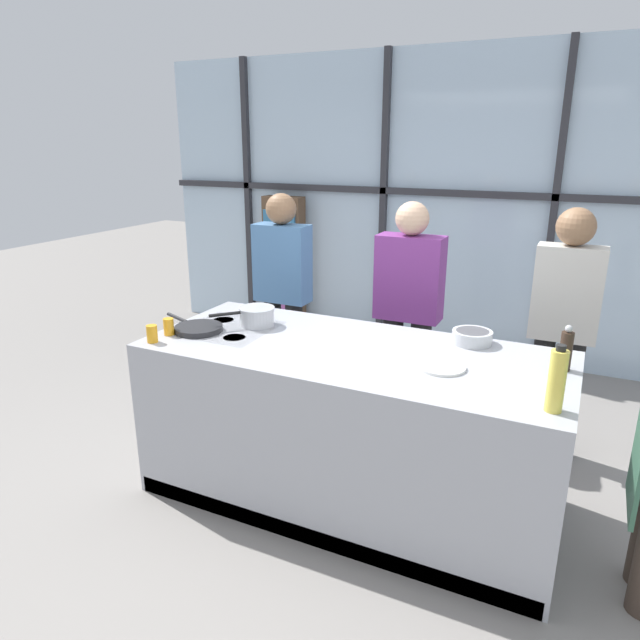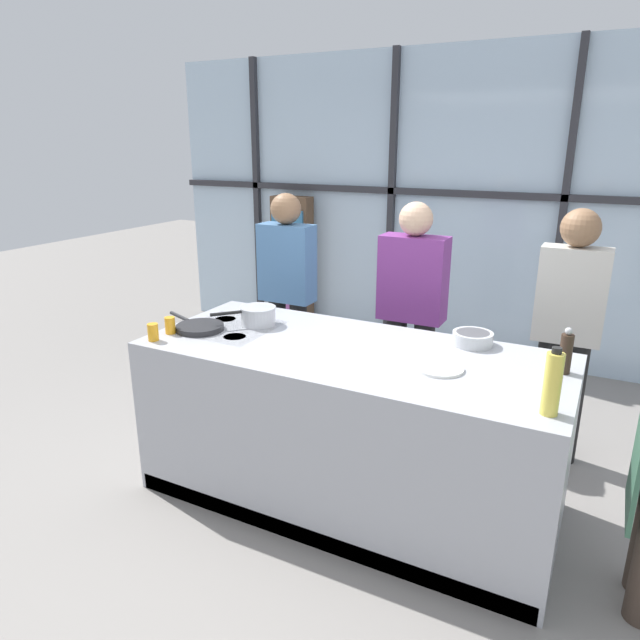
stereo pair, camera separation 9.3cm
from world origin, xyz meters
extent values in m
plane|color=gray|center=(0.00, 0.00, 0.00)|extent=(18.00, 18.00, 0.00)
cube|color=silver|center=(0.00, 2.65, 1.40)|extent=(6.40, 0.04, 2.80)
cube|color=#2D2D33|center=(0.00, 2.60, 1.54)|extent=(6.40, 0.06, 0.06)
cube|color=#2D2D33|center=(-2.30, 2.60, 1.40)|extent=(0.06, 0.06, 2.80)
cube|color=#2D2D33|center=(-0.77, 2.60, 1.40)|extent=(0.06, 0.06, 2.80)
cube|color=#2D2D33|center=(0.77, 2.60, 1.40)|extent=(0.06, 0.06, 2.80)
cube|color=brown|center=(-1.80, 2.47, 0.73)|extent=(0.43, 0.16, 1.45)
cube|color=#994C93|center=(-1.80, 2.37, 0.32)|extent=(0.36, 0.03, 0.32)
cube|color=red|center=(-1.80, 2.37, 0.76)|extent=(0.36, 0.03, 0.32)
cube|color=teal|center=(-1.80, 2.37, 1.16)|extent=(0.36, 0.03, 0.32)
cube|color=#A8AAB2|center=(0.00, 0.00, 0.46)|extent=(2.28, 0.98, 0.93)
cube|color=black|center=(-0.80, 0.00, 0.92)|extent=(0.52, 0.52, 0.01)
cube|color=black|center=(0.00, -0.48, 0.05)|extent=(2.24, 0.03, 0.10)
cylinder|color=#38383D|center=(-0.93, -0.12, 0.92)|extent=(0.13, 0.13, 0.01)
cylinder|color=#38383D|center=(-0.68, -0.12, 0.92)|extent=(0.13, 0.13, 0.01)
cylinder|color=#38383D|center=(-0.93, 0.12, 0.92)|extent=(0.13, 0.13, 0.01)
cylinder|color=#38383D|center=(-0.68, 0.12, 0.92)|extent=(0.13, 0.13, 0.01)
cylinder|color=black|center=(-0.91, 1.01, 0.41)|extent=(0.14, 0.14, 0.82)
cylinder|color=black|center=(-1.09, 1.01, 0.41)|extent=(0.14, 0.14, 0.82)
cube|color=#4C7AAD|center=(-1.00, 1.01, 1.11)|extent=(0.42, 0.19, 0.59)
sphere|color=#8C6647|center=(-1.00, 1.01, 1.52)|extent=(0.23, 0.23, 0.23)
cylinder|color=black|center=(0.10, 1.01, 0.40)|extent=(0.14, 0.14, 0.81)
cylinder|color=black|center=(-0.10, 1.01, 0.40)|extent=(0.14, 0.14, 0.81)
cube|color=#7A3384|center=(0.00, 1.01, 1.10)|extent=(0.45, 0.20, 0.58)
sphere|color=#D8AD8C|center=(0.00, 1.01, 1.50)|extent=(0.23, 0.23, 0.23)
cylinder|color=black|center=(1.09, 1.01, 0.41)|extent=(0.13, 0.13, 0.81)
cylinder|color=black|center=(0.91, 1.01, 0.41)|extent=(0.13, 0.13, 0.81)
cube|color=beige|center=(1.00, 1.01, 1.11)|extent=(0.40, 0.18, 0.59)
sphere|color=#8C6647|center=(1.00, 1.01, 1.51)|extent=(0.23, 0.23, 0.23)
cylinder|color=#232326|center=(-0.93, -0.12, 0.94)|extent=(0.28, 0.28, 0.03)
cylinder|color=#B26B2D|center=(-0.93, -0.12, 0.95)|extent=(0.22, 0.22, 0.01)
cylinder|color=#232326|center=(-1.16, -0.03, 0.95)|extent=(0.22, 0.10, 0.02)
cylinder|color=silver|center=(-0.68, 0.12, 0.98)|extent=(0.21, 0.21, 0.11)
cylinder|color=silver|center=(-0.68, 0.12, 1.03)|extent=(0.22, 0.22, 0.01)
cylinder|color=black|center=(-0.81, -0.02, 1.02)|extent=(0.14, 0.15, 0.02)
cylinder|color=white|center=(0.51, -0.06, 0.93)|extent=(0.24, 0.24, 0.01)
cylinder|color=silver|center=(0.57, 0.37, 0.96)|extent=(0.22, 0.22, 0.07)
cylinder|color=#4C4C51|center=(0.57, 0.37, 0.99)|extent=(0.18, 0.18, 0.01)
cylinder|color=#E0CC4C|center=(1.04, -0.32, 1.06)|extent=(0.07, 0.07, 0.27)
cylinder|color=black|center=(1.04, -0.32, 1.21)|extent=(0.04, 0.04, 0.02)
cylinder|color=#332319|center=(1.05, 0.17, 1.02)|extent=(0.06, 0.06, 0.20)
sphere|color=#B2B2B7|center=(1.05, 0.17, 1.14)|extent=(0.04, 0.04, 0.04)
cylinder|color=orange|center=(-1.04, -0.39, 0.97)|extent=(0.06, 0.06, 0.10)
cylinder|color=orange|center=(-1.04, -0.25, 0.97)|extent=(0.06, 0.06, 0.10)
camera|label=1|loc=(1.10, -2.68, 2.01)|focal=32.00mm
camera|label=2|loc=(1.18, -2.64, 2.01)|focal=32.00mm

